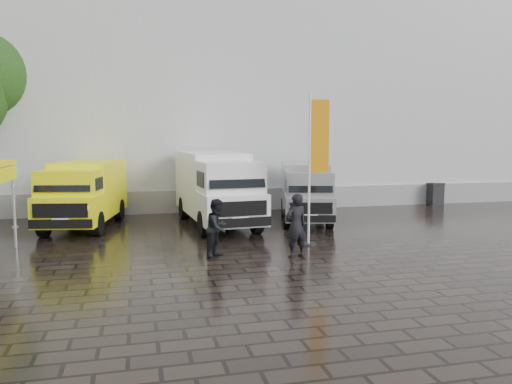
% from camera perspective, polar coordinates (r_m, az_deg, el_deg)
% --- Properties ---
extents(ground, '(120.00, 120.00, 0.00)m').
position_cam_1_polar(ground, '(15.58, 7.23, -6.24)').
color(ground, black).
rests_on(ground, ground).
extents(exhibition_hall, '(44.00, 16.00, 12.00)m').
position_cam_1_polar(exhibition_hall, '(31.21, 0.27, 11.20)').
color(exhibition_hall, silver).
rests_on(exhibition_hall, ground).
extents(hall_plinth, '(44.00, 0.15, 1.00)m').
position_cam_1_polar(hall_plinth, '(23.54, 4.95, -0.68)').
color(hall_plinth, gray).
rests_on(hall_plinth, ground).
extents(van_yellow, '(2.98, 5.57, 2.44)m').
position_cam_1_polar(van_yellow, '(19.56, -19.03, -0.33)').
color(van_yellow, '#FCFC0D').
rests_on(van_yellow, ground).
extents(van_white, '(2.60, 6.52, 2.76)m').
position_cam_1_polar(van_white, '(19.03, -4.53, 0.31)').
color(van_white, white).
rests_on(van_white, ground).
extents(van_silver, '(3.05, 5.56, 2.29)m').
position_cam_1_polar(van_silver, '(20.05, 5.65, -0.06)').
color(van_silver, '#A2A4A7').
rests_on(van_silver, ground).
extents(flagpole, '(0.88, 0.50, 4.70)m').
position_cam_1_polar(flagpole, '(15.60, 6.76, 3.46)').
color(flagpole, black).
rests_on(flagpole, ground).
extents(wheelie_bin, '(0.68, 0.68, 1.09)m').
position_cam_1_polar(wheelie_bin, '(26.24, 19.81, -0.20)').
color(wheelie_bin, black).
rests_on(wheelie_bin, ground).
extents(person_front, '(0.75, 0.58, 1.81)m').
position_cam_1_polar(person_front, '(14.02, 4.59, -3.85)').
color(person_front, black).
rests_on(person_front, ground).
extents(person_tent, '(0.99, 1.02, 1.65)m').
position_cam_1_polar(person_tent, '(14.11, -4.41, -4.12)').
color(person_tent, black).
rests_on(person_tent, ground).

